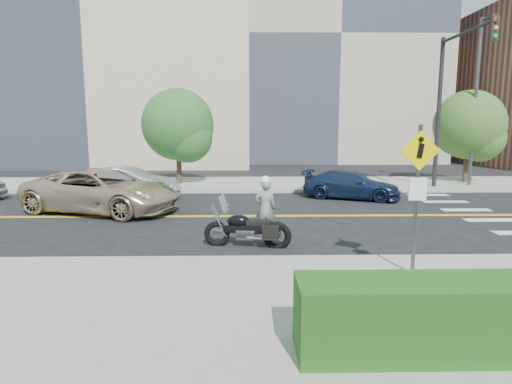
{
  "coord_description": "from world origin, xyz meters",
  "views": [
    {
      "loc": [
        0.86,
        -14.53,
        3.15
      ],
      "look_at": [
        1.11,
        -2.23,
        1.2
      ],
      "focal_mm": 30.0,
      "sensor_mm": 36.0,
      "label": 1
    }
  ],
  "objects_px": {
    "motorcyclist": "(265,206)",
    "parked_car_blue": "(351,185)",
    "motorcycle": "(248,221)",
    "parked_car_silver": "(127,184)",
    "pedestrian_sign": "(418,186)",
    "suv": "(102,191)"
  },
  "relations": [
    {
      "from": "pedestrian_sign",
      "to": "motorcycle",
      "type": "distance_m",
      "value": 4.41
    },
    {
      "from": "pedestrian_sign",
      "to": "motorcycle",
      "type": "xyz_separation_m",
      "value": [
        -3.33,
        2.57,
        -1.29
      ]
    },
    {
      "from": "motorcyclist",
      "to": "motorcycle",
      "type": "bearing_deg",
      "value": 62.02
    },
    {
      "from": "motorcycle",
      "to": "parked_car_silver",
      "type": "relative_size",
      "value": 0.52
    },
    {
      "from": "motorcyclist",
      "to": "motorcycle",
      "type": "xyz_separation_m",
      "value": [
        -0.5,
        -1.02,
        -0.19
      ]
    },
    {
      "from": "motorcycle",
      "to": "suv",
      "type": "distance_m",
      "value": 6.94
    },
    {
      "from": "motorcycle",
      "to": "parked_car_silver",
      "type": "distance_m",
      "value": 8.66
    },
    {
      "from": "pedestrian_sign",
      "to": "suv",
      "type": "distance_m",
      "value": 11.21
    },
    {
      "from": "pedestrian_sign",
      "to": "motorcyclist",
      "type": "xyz_separation_m",
      "value": [
        -2.84,
        3.59,
        -1.1
      ]
    },
    {
      "from": "pedestrian_sign",
      "to": "suv",
      "type": "xyz_separation_m",
      "value": [
        -8.58,
        7.12,
        -1.17
      ]
    },
    {
      "from": "motorcyclist",
      "to": "parked_car_blue",
      "type": "relative_size",
      "value": 0.43
    },
    {
      "from": "suv",
      "to": "parked_car_silver",
      "type": "relative_size",
      "value": 1.34
    },
    {
      "from": "suv",
      "to": "parked_car_blue",
      "type": "distance_m",
      "value": 10.05
    },
    {
      "from": "parked_car_blue",
      "to": "motorcycle",
      "type": "bearing_deg",
      "value": 170.35
    },
    {
      "from": "motorcyclist",
      "to": "parked_car_blue",
      "type": "height_order",
      "value": "motorcyclist"
    },
    {
      "from": "suv",
      "to": "parked_car_silver",
      "type": "distance_m",
      "value": 2.5
    },
    {
      "from": "motorcycle",
      "to": "parked_car_blue",
      "type": "distance_m",
      "value": 8.49
    },
    {
      "from": "suv",
      "to": "parked_car_silver",
      "type": "bearing_deg",
      "value": 13.91
    },
    {
      "from": "suv",
      "to": "parked_car_blue",
      "type": "height_order",
      "value": "suv"
    },
    {
      "from": "parked_car_blue",
      "to": "motorcyclist",
      "type": "bearing_deg",
      "value": 169.5
    },
    {
      "from": "pedestrian_sign",
      "to": "parked_car_silver",
      "type": "relative_size",
      "value": 0.71
    },
    {
      "from": "pedestrian_sign",
      "to": "parked_car_blue",
      "type": "relative_size",
      "value": 0.73
    }
  ]
}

